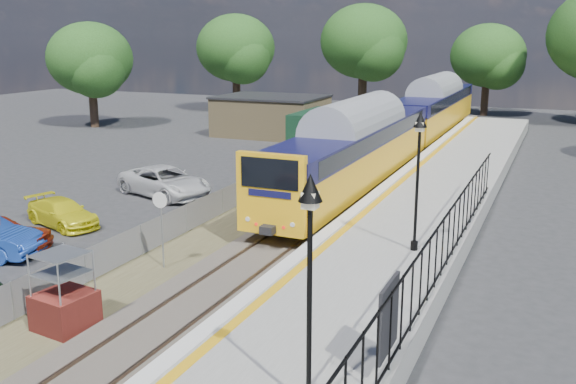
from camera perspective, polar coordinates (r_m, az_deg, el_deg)
The scene contains 15 objects.
ground at distance 18.82m, azimuth -9.53°, elevation -11.07°, with size 120.00×120.00×0.00m, color #2D2D30.
track_bed at distance 27.03m, azimuth 0.76°, elevation -2.87°, with size 5.90×80.00×0.29m.
platform at distance 24.01m, azimuth 9.56°, elevation -4.34°, with size 5.00×70.00×0.90m, color gray.
platform_edge at distance 24.42m, azimuth 4.91°, elevation -2.77°, with size 0.90×70.00×0.01m.
victorian_lamp_south at distance 11.54m, azimuth 1.96°, elevation -4.20°, with size 0.44×0.44×4.60m.
victorian_lamp_north at distance 20.95m, azimuth 11.56°, elevation 3.76°, with size 0.44×0.44×4.60m.
palisade_fence at distance 17.77m, azimuth 12.55°, elevation -6.34°, with size 0.12×26.00×2.00m.
wire_fence at distance 30.46m, azimuth -4.02°, elevation 0.02°, with size 0.06×52.00×1.20m.
outbuilding at distance 50.20m, azimuth -0.74°, elevation 6.60°, with size 10.80×10.10×3.12m.
tree_line at distance 56.81m, azimuth 15.61°, elevation 12.10°, with size 56.80×43.80×11.88m.
train at distance 42.19m, azimuth 10.29°, elevation 6.11°, with size 2.82×40.83×3.51m.
brick_plinth at distance 18.55m, azimuth -19.32°, elevation -8.46°, with size 1.55×1.55×2.23m.
speed_sign at distance 22.05m, azimuth -11.22°, elevation -2.22°, with size 0.55×0.10×2.75m.
car_yellow at distance 28.58m, azimuth -19.43°, elevation -1.76°, with size 1.58×3.89×1.13m, color yellow.
car_white at distance 32.48m, azimuth -10.87°, elevation 0.91°, with size 2.42×5.25×1.46m, color silver.
Camera 1 is at (9.50, -14.21, 7.87)m, focal length 40.00 mm.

